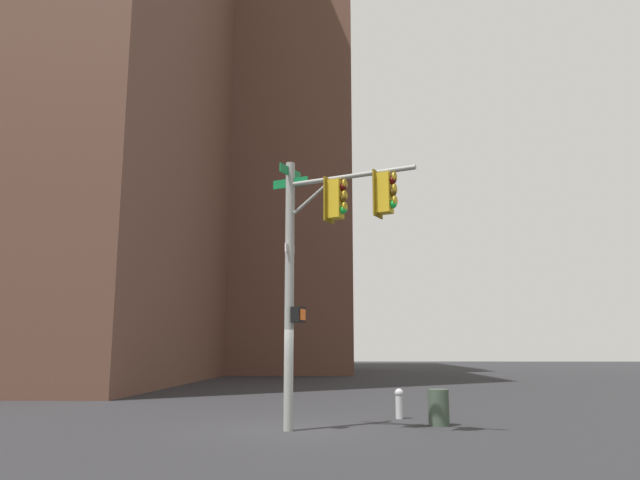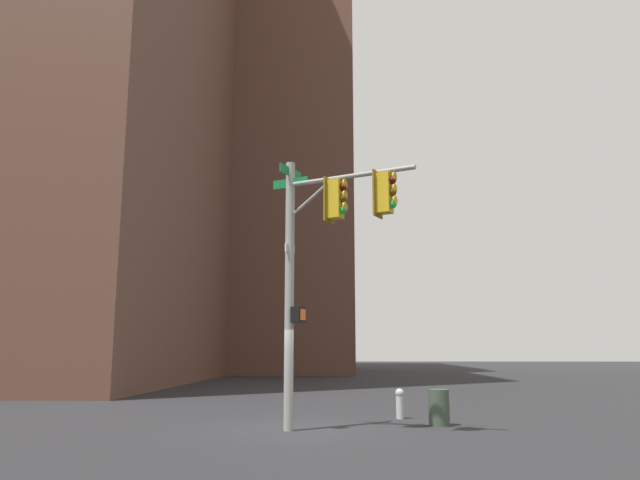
{
  "view_description": "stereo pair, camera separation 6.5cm",
  "coord_description": "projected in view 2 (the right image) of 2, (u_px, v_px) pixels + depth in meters",
  "views": [
    {
      "loc": [
        -16.19,
        -1.16,
        1.97
      ],
      "look_at": [
        -0.74,
        -0.66,
        4.77
      ],
      "focal_mm": 34.43,
      "sensor_mm": 36.0,
      "label": 1
    },
    {
      "loc": [
        -16.19,
        -1.22,
        1.97
      ],
      "look_at": [
        -0.74,
        -0.66,
        4.77
      ],
      "focal_mm": 34.43,
      "sensor_mm": 36.0,
      "label": 2
    }
  ],
  "objects": [
    {
      "name": "fire_hydrant",
      "position": [
        400.0,
        402.0,
        18.06
      ],
      "size": [
        0.34,
        0.26,
        0.87
      ],
      "color": "#B2B2B7",
      "rests_on": "ground_plane"
    },
    {
      "name": "building_brick_midblock",
      "position": [
        260.0,
        187.0,
        62.94
      ],
      "size": [
        22.01,
        18.92,
        37.01
      ],
      "primitive_type": "cube",
      "color": "brown",
      "rests_on": "ground_plane"
    },
    {
      "name": "litter_bin",
      "position": [
        439.0,
        407.0,
        16.42
      ],
      "size": [
        0.56,
        0.56,
        0.95
      ],
      "primitive_type": "cylinder",
      "color": "#384738",
      "rests_on": "ground_plane"
    },
    {
      "name": "signal_pole_assembly",
      "position": [
        321.0,
        246.0,
        15.67
      ],
      "size": [
        2.07,
        3.67,
        6.95
      ],
      "rotation": [
        0.0,
        0.0,
        4.26
      ],
      "color": "gray",
      "rests_on": "ground_plane"
    },
    {
      "name": "building_brick_farside",
      "position": [
        151.0,
        127.0,
        66.73
      ],
      "size": [
        20.72,
        15.43,
        51.92
      ],
      "primitive_type": "cube",
      "color": "brown",
      "rests_on": "ground_plane"
    },
    {
      "name": "ground_plane",
      "position": [
        295.0,
        429.0,
        15.61
      ],
      "size": [
        200.0,
        200.0,
        0.0
      ],
      "primitive_type": "plane",
      "color": "#262628"
    }
  ]
}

